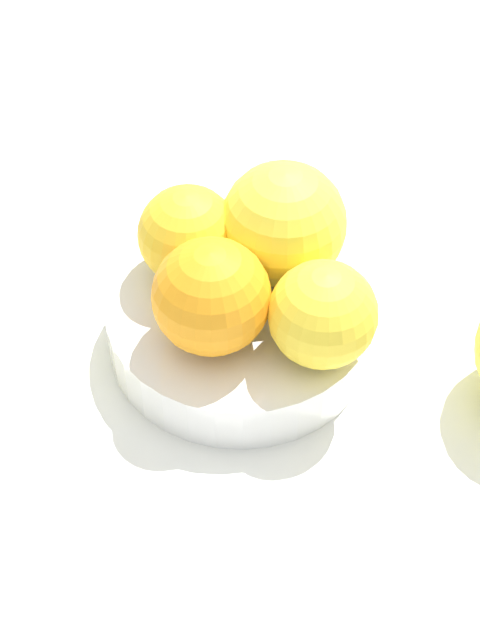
{
  "coord_description": "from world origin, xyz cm",
  "views": [
    {
      "loc": [
        39.01,
        -0.85,
        45.68
      ],
      "look_at": [
        0.0,
        0.0,
        2.13
      ],
      "focal_mm": 53.15,
      "sensor_mm": 36.0,
      "label": 1
    }
  ],
  "objects_px": {
    "orange_in_bowl_0": "(323,315)",
    "orange_in_bowl_1": "(211,297)",
    "fruit_bowl": "(240,325)",
    "orange_in_bowl_2": "(283,224)",
    "orange_in_bowl_3": "(188,235)"
  },
  "relations": [
    {
      "from": "fruit_bowl",
      "to": "orange_in_bowl_0",
      "type": "xyz_separation_m",
      "value": [
        0.04,
        0.05,
        0.05
      ]
    },
    {
      "from": "orange_in_bowl_0",
      "to": "orange_in_bowl_3",
      "type": "relative_size",
      "value": 1.01
    },
    {
      "from": "orange_in_bowl_1",
      "to": "orange_in_bowl_0",
      "type": "bearing_deg",
      "value": 78.89
    },
    {
      "from": "orange_in_bowl_1",
      "to": "orange_in_bowl_2",
      "type": "distance_m",
      "value": 0.07
    },
    {
      "from": "orange_in_bowl_0",
      "to": "orange_in_bowl_1",
      "type": "distance_m",
      "value": 0.06
    },
    {
      "from": "fruit_bowl",
      "to": "orange_in_bowl_3",
      "type": "bearing_deg",
      "value": -133.72
    },
    {
      "from": "orange_in_bowl_0",
      "to": "orange_in_bowl_1",
      "type": "xyz_separation_m",
      "value": [
        -0.01,
        -0.06,
        0.0
      ]
    },
    {
      "from": "orange_in_bowl_2",
      "to": "orange_in_bowl_3",
      "type": "bearing_deg",
      "value": -89.57
    },
    {
      "from": "orange_in_bowl_0",
      "to": "orange_in_bowl_2",
      "type": "relative_size",
      "value": 0.81
    },
    {
      "from": "fruit_bowl",
      "to": "orange_in_bowl_2",
      "type": "xyz_separation_m",
      "value": [
        -0.03,
        0.03,
        0.06
      ]
    },
    {
      "from": "fruit_bowl",
      "to": "orange_in_bowl_1",
      "type": "height_order",
      "value": "orange_in_bowl_1"
    },
    {
      "from": "fruit_bowl",
      "to": "orange_in_bowl_1",
      "type": "distance_m",
      "value": 0.06
    },
    {
      "from": "orange_in_bowl_0",
      "to": "orange_in_bowl_3",
      "type": "xyz_separation_m",
      "value": [
        -0.07,
        -0.08,
        -0.0
      ]
    },
    {
      "from": "orange_in_bowl_0",
      "to": "orange_in_bowl_1",
      "type": "height_order",
      "value": "orange_in_bowl_1"
    },
    {
      "from": "orange_in_bowl_1",
      "to": "orange_in_bowl_2",
      "type": "xyz_separation_m",
      "value": [
        -0.06,
        0.04,
        0.0
      ]
    }
  ]
}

